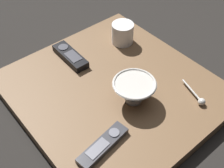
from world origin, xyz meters
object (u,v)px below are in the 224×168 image
teaspoon (199,99)px  tv_remote_near (70,56)px  cereal_bowl (134,90)px  coffee_mug (123,33)px  tv_remote_far (103,145)px

teaspoon → tv_remote_near: tv_remote_near is taller
cereal_bowl → teaspoon: size_ratio=1.20×
cereal_bowl → coffee_mug: (-0.18, -0.25, -0.00)m
cereal_bowl → coffee_mug: 0.31m
coffee_mug → tv_remote_far: 0.48m
teaspoon → tv_remote_near: 0.48m
tv_remote_far → tv_remote_near: bearing=-111.2°
coffee_mug → teaspoon: 0.39m
coffee_mug → tv_remote_near: 0.22m
coffee_mug → tv_remote_near: size_ratio=0.51×
coffee_mug → teaspoon: size_ratio=0.74×
teaspoon → tv_remote_near: size_ratio=0.69×
cereal_bowl → tv_remote_near: bearing=-82.2°
cereal_bowl → tv_remote_near: size_ratio=0.82×
cereal_bowl → tv_remote_far: cereal_bowl is taller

